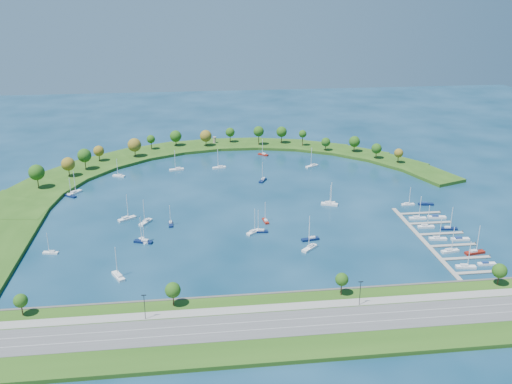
{
  "coord_description": "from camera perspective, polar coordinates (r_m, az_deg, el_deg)",
  "views": [
    {
      "loc": [
        -31.06,
        -293.17,
        116.4
      ],
      "look_at": [
        5.0,
        5.0,
        4.0
      ],
      "focal_mm": 39.34,
      "sensor_mm": 36.0,
      "label": 1
    }
  ],
  "objects": [
    {
      "name": "moored_boat_16",
      "position": [
        300.75,
        -13.0,
        -2.61
      ],
      "size": [
        9.36,
        7.56,
        13.98
      ],
      "rotation": [
        0.0,
        0.0,
        0.6
      ],
      "color": "white",
      "rests_on": "ground"
    },
    {
      "name": "breakwater_trees",
      "position": [
        392.84,
        -6.34,
        4.73
      ],
      "size": [
        236.99,
        96.47,
        14.61
      ],
      "color": "#382314",
      "rests_on": "breakwater"
    },
    {
      "name": "docked_boat_1",
      "position": [
        268.11,
        22.39,
        -6.75
      ],
      "size": [
        7.96,
        2.67,
        1.6
      ],
      "rotation": [
        0.0,
        0.0,
        -0.06
      ],
      "color": "white",
      "rests_on": "ground"
    },
    {
      "name": "moored_boat_15",
      "position": [
        375.22,
        -3.76,
        2.55
      ],
      "size": [
        9.27,
        4.24,
        13.15
      ],
      "rotation": [
        0.0,
        0.0,
        3.34
      ],
      "color": "white",
      "rests_on": "ground"
    },
    {
      "name": "moored_boat_19",
      "position": [
        262.88,
        5.49,
        -5.63
      ],
      "size": [
        8.63,
        8.3,
        13.76
      ],
      "rotation": [
        0.0,
        0.0,
        3.89
      ],
      "color": "white",
      "rests_on": "ground"
    },
    {
      "name": "moored_boat_13",
      "position": [
        271.85,
        5.56,
        -4.72
      ],
      "size": [
        9.0,
        4.06,
        12.79
      ],
      "rotation": [
        0.0,
        0.0,
        3.33
      ],
      "color": "#09173E",
      "rests_on": "ground"
    },
    {
      "name": "dock_system",
      "position": [
        284.45,
        18.01,
        -4.64
      ],
      "size": [
        24.28,
        82.0,
        1.6
      ],
      "color": "gray",
      "rests_on": "ground"
    },
    {
      "name": "docked_boat_4",
      "position": [
        284.94,
        18.0,
        -4.47
      ],
      "size": [
        8.6,
        3.5,
        12.28
      ],
      "rotation": [
        0.0,
        0.0,
        -0.14
      ],
      "color": "white",
      "rests_on": "ground"
    },
    {
      "name": "moored_boat_7",
      "position": [
        341.79,
        -18.36,
        -0.32
      ],
      "size": [
        7.66,
        6.68,
        11.73
      ],
      "rotation": [
        0.0,
        0.0,
        5.62
      ],
      "color": "#09173E",
      "rests_on": "ground"
    },
    {
      "name": "moored_boat_1",
      "position": [
        345.83,
        -17.96,
        -0.02
      ],
      "size": [
        7.49,
        9.35,
        13.94
      ],
      "rotation": [
        0.0,
        0.0,
        0.98
      ],
      "color": "white",
      "rests_on": "ground"
    },
    {
      "name": "moored_boat_6",
      "position": [
        314.97,
        7.46,
        -1.17
      ],
      "size": [
        9.58,
        5.62,
        13.61
      ],
      "rotation": [
        0.0,
        0.0,
        -0.35
      ],
      "color": "white",
      "rests_on": "ground"
    },
    {
      "name": "moored_boat_4",
      "position": [
        379.24,
        5.71,
        2.69
      ],
      "size": [
        9.38,
        6.82,
        13.66
      ],
      "rotation": [
        0.0,
        0.0,
        3.65
      ],
      "color": "white",
      "rests_on": "ground"
    },
    {
      "name": "docked_boat_10",
      "position": [
        323.53,
        15.2,
        -1.16
      ],
      "size": [
        7.28,
        2.41,
        10.55
      ],
      "rotation": [
        0.0,
        0.0,
        0.06
      ],
      "color": "white",
      "rests_on": "ground"
    },
    {
      "name": "moored_boat_9",
      "position": [
        350.09,
        0.7,
        1.26
      ],
      "size": [
        6.05,
        8.62,
        12.48
      ],
      "rotation": [
        0.0,
        0.0,
        4.23
      ],
      "color": "#09173E",
      "rests_on": "ground"
    },
    {
      "name": "moored_boat_20",
      "position": [
        273.34,
        -11.38,
        -4.9
      ],
      "size": [
        9.29,
        5.4,
        13.19
      ],
      "rotation": [
        0.0,
        0.0,
        2.8
      ],
      "color": "#09173E",
      "rests_on": "ground"
    },
    {
      "name": "moored_boat_10",
      "position": [
        278.79,
        0.38,
        -3.96
      ],
      "size": [
        8.32,
        3.05,
        11.96
      ],
      "rotation": [
        0.0,
        0.0,
        3.05
      ],
      "color": "#09173E",
      "rests_on": "ground"
    },
    {
      "name": "ground",
      "position": [
        316.96,
        -0.79,
        -1.03
      ],
      "size": [
        700.0,
        700.0,
        0.0
      ],
      "primitive_type": "plane",
      "color": "#07273D",
      "rests_on": "ground"
    },
    {
      "name": "breakwater",
      "position": [
        361.16,
        -8.96,
        1.62
      ],
      "size": [
        286.74,
        247.64,
        2.0
      ],
      "color": "#224813",
      "rests_on": "ground"
    },
    {
      "name": "moored_boat_17",
      "position": [
        373.97,
        -8.06,
        2.33
      ],
      "size": [
        9.86,
        4.72,
        13.97
      ],
      "rotation": [
        0.0,
        0.0,
        3.37
      ],
      "color": "white",
      "rests_on": "ground"
    },
    {
      "name": "moored_boat_12",
      "position": [
        274.46,
        -20.16,
        -5.74
      ],
      "size": [
        7.2,
        3.25,
        10.23
      ],
      "rotation": [
        0.0,
        0.0,
        2.95
      ],
      "color": "white",
      "rests_on": "ground"
    },
    {
      "name": "docked_boat_8",
      "position": [
        305.81,
        16.1,
        -2.52
      ],
      "size": [
        8.93,
        3.12,
        12.89
      ],
      "rotation": [
        0.0,
        0.0,
        -0.08
      ],
      "color": "white",
      "rests_on": "ground"
    },
    {
      "name": "moored_boat_18",
      "position": [
        316.83,
        7.43,
        -1.05
      ],
      "size": [
        7.57,
        3.08,
        10.81
      ],
      "rotation": [
        0.0,
        0.0,
        6.43
      ],
      "color": "white",
      "rests_on": "ground"
    },
    {
      "name": "south_shoreline",
      "position": [
        208.05,
        2.95,
        -13.2
      ],
      "size": [
        420.0,
        43.1,
        11.6
      ],
      "color": "#224813",
      "rests_on": "ground"
    },
    {
      "name": "docked_boat_6",
      "position": [
        296.74,
        16.89,
        -3.33
      ],
      "size": [
        8.42,
        2.8,
        12.2
      ],
      "rotation": [
        0.0,
        0.0,
        -0.06
      ],
      "color": "white",
      "rests_on": "ground"
    },
    {
      "name": "harbor_tower",
      "position": [
        428.37,
        -4.24,
        5.31
      ],
      "size": [
        2.6,
        2.6,
        4.76
      ],
      "color": "gray",
      "rests_on": "breakwater"
    },
    {
      "name": "moored_boat_14",
      "position": [
        290.8,
        0.97,
        -2.89
      ],
      "size": [
        3.06,
        7.52,
        10.73
      ],
      "rotation": [
        0.0,
        0.0,
        1.71
      ],
      "color": "maroon",
      "rests_on": "ground"
    },
    {
      "name": "moored_boat_8",
      "position": [
        290.49,
        -8.67,
        -3.17
      ],
      "size": [
        2.47,
        7.58,
        11.0
      ],
      "rotation": [
        0.0,
        0.0,
        4.76
      ],
      "color": "#09173E",
      "rests_on": "ground"
    },
    {
      "name": "moored_boat_11",
      "position": [
        368.81,
        -13.77,
        1.66
      ],
      "size": [
        8.32,
        5.18,
        11.86
      ],
      "rotation": [
        0.0,
        0.0,
        2.75
      ],
      "color": "white",
      "rests_on": "ground"
    },
    {
      "name": "moored_boat_21",
      "position": [
        244.93,
        -13.82,
        -8.26
      ],
      "size": [
        6.58,
        9.47,
        13.68
      ],
      "rotation": [
        0.0,
        0.0,
        2.05
      ],
      "color": "white",
      "rests_on": "ground"
    },
    {
      "name": "docked_boat_0",
      "position": [
        261.92,
        20.54,
        -7.06
      ],
      "size": [
        8.9,
        3.72,
        12.68
      ],
      "rotation": [
        0.0,
        0.0,
        -0.15
      ],
      "color": "white",
      "rests_on": "ground"
    },
    {
      "name": "moored_boat_3",
      "position": [
        294.69,
        -11.15,
        -2.96
      ],
      "size": [
        6.7,
        9.07,
        13.25
      ],
      "rotation": [
        0.0,
        0.0,
        4.19
      ],
      "color": "white",
      "rests_on": "ground"
    },
    {
      "name": "docked_boat_7",
      "position": [
        298.04,
        19.01,
        -3.47
      ],
      "size": [
        8.5,
        3.24,
        12.19
      ],
      "rotation": [
        0.0,
        0.0,
        -0.11
      ],
      "color": "#09173E",
      "rests_on": "ground"
    },
    {
      "name": "docked_boat_2",
      "position": [
        274.11,
        19.12,
        -5.62
      ],
      "size": [
        8.73,
        3.76,
        12.42
      ],
      "rotation": [
        0.0,
        0.0,
        0.17
      ],
      "color": "white",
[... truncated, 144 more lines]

